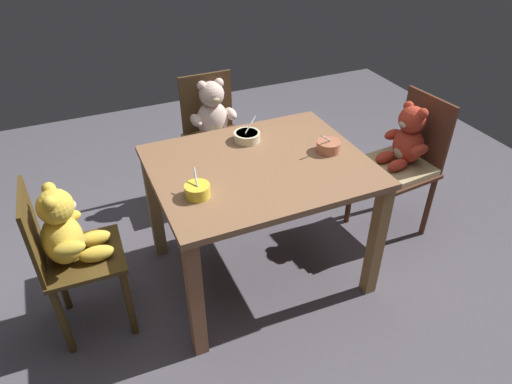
{
  "coord_description": "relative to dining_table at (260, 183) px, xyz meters",
  "views": [
    {
      "loc": [
        -0.83,
        -1.83,
        1.98
      ],
      "look_at": [
        0.0,
        0.05,
        0.54
      ],
      "focal_mm": 32.32,
      "sensor_mm": 36.0,
      "label": 1
    }
  ],
  "objects": [
    {
      "name": "porridge_bowl_yellow_near_left",
      "position": [
        -0.38,
        -0.14,
        0.15
      ],
      "size": [
        0.12,
        0.13,
        0.12
      ],
      "color": "yellow",
      "rests_on": "dining_table"
    },
    {
      "name": "ground_plane",
      "position": [
        0.0,
        0.0,
        -0.65
      ],
      "size": [
        5.2,
        5.2,
        0.04
      ],
      "color": "#544F58"
    },
    {
      "name": "porridge_bowl_cream_far_center",
      "position": [
        0.04,
        0.25,
        0.15
      ],
      "size": [
        0.15,
        0.15,
        0.12
      ],
      "color": "beige",
      "rests_on": "dining_table"
    },
    {
      "name": "dining_table",
      "position": [
        0.0,
        0.0,
        0.0
      ],
      "size": [
        1.1,
        0.89,
        0.75
      ],
      "color": "brown",
      "rests_on": "ground_plane"
    },
    {
      "name": "porridge_bowl_terracotta_near_right",
      "position": [
        0.38,
        -0.03,
        0.15
      ],
      "size": [
        0.13,
        0.13,
        0.12
      ],
      "color": "#BB6D4E",
      "rests_on": "dining_table"
    },
    {
      "name": "teddy_chair_far_center",
      "position": [
        0.05,
        0.87,
        -0.04
      ],
      "size": [
        0.4,
        0.37,
        0.87
      ],
      "rotation": [
        0.0,
        0.0,
        -1.56
      ],
      "color": "#4A341D",
      "rests_on": "ground_plane"
    },
    {
      "name": "teddy_chair_near_left",
      "position": [
        -0.98,
        0.0,
        -0.05
      ],
      "size": [
        0.38,
        0.38,
        0.87
      ],
      "rotation": [
        0.0,
        0.0,
        -0.03
      ],
      "color": "#4C3816",
      "rests_on": "ground_plane"
    },
    {
      "name": "teddy_chair_near_right",
      "position": [
        0.98,
        0.03,
        -0.05
      ],
      "size": [
        0.45,
        0.44,
        0.9
      ],
      "rotation": [
        0.0,
        0.0,
        3.23
      ],
      "color": "#4D2A1C",
      "rests_on": "ground_plane"
    }
  ]
}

